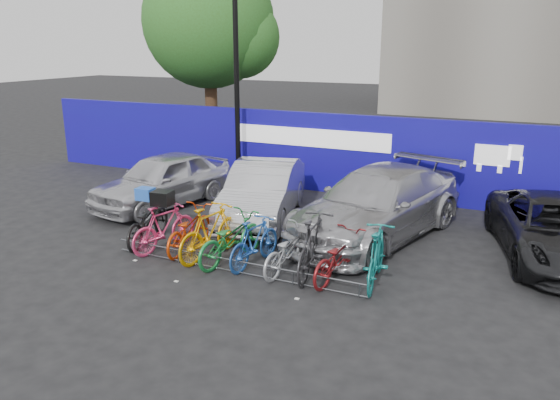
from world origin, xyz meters
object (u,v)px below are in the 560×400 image
Objects in this scene: bike_3 at (210,232)px; bike_7 at (313,246)px; bike_1 at (164,228)px; bike_8 at (339,257)px; bike_4 at (231,238)px; bike_9 at (376,256)px; bike_6 at (289,250)px; tree at (214,25)px; bike_rack at (233,266)px; bike_5 at (254,242)px; car_0 at (163,180)px; car_1 at (263,192)px; bike_2 at (189,229)px; car_3 at (556,230)px; lamppost at (237,82)px; car_2 at (377,204)px; bike_0 at (147,221)px.

bike_7 is at bearing -168.70° from bike_3.
bike_8 is at bearing -163.86° from bike_1.
bike_9 reaches higher than bike_4.
bike_6 is at bearing 13.47° from bike_8.
bike_rack is (6.77, -10.66, -4.91)m from tree.
bike_7 reaches higher than bike_5.
car_0 is 3.10m from car_1.
bike_6 is (1.98, -2.80, -0.27)m from car_1.
bike_2 is 0.95× the size of bike_3.
car_0 is 7.29m from bike_9.
car_3 reaches higher than bike_7.
lamppost is 6.36m from car_2.
bike_1 reaches higher than bike_6.
car_0 reaches higher than bike_7.
car_0 is at bearing -12.95° from bike_8.
car_0 reaches higher than bike_9.
bike_0 is at bearing 5.79° from bike_4.
bike_0 is at bearing -6.78° from bike_9.
car_0 reaches higher than bike_2.
car_1 is at bearing -53.55° from bike_7.
bike_8 is at bearing 1.18° from bike_9.
lamppost is at bearing 118.07° from bike_rack.
bike_rack is at bearing 156.79° from bike_3.
bike_1 is at bearing 20.11° from bike_2.
car_3 is (3.77, 0.23, -0.14)m from car_2.
bike_4 is at bearing -91.20° from car_1.
tree is 6.14m from lamppost.
tree reaches higher than bike_6.
car_0 is (2.67, -7.36, -4.33)m from tree.
bike_8 is (1.02, 0.05, 0.01)m from bike_6.
tree is 12.57m from bike_3.
car_0 reaches higher than bike_3.
bike_5 is 2.50m from bike_9.
tree is 14.10m from bike_8.
bike_2 is 1.04× the size of bike_6.
bike_rack is at bearing 7.83° from bike_9.
car_3 is at bearing -144.17° from bike_9.
bike_5 is at bearing 170.28° from bike_2.
bike_7 is at bearing -62.50° from car_1.
lamppost is at bearing -51.83° from bike_4.
bike_7 is (3.45, 0.14, 0.09)m from bike_1.
bike_0 reaches higher than bike_rack.
bike_0 is at bearing 6.38° from bike_6.
car_1 is 3.01m from car_2.
bike_9 is (5.32, 0.00, 0.05)m from bike_0.
bike_rack is 3.55m from car_1.
bike_3 is (1.79, -0.18, 0.07)m from bike_0.
car_0 is at bearing -19.68° from bike_6.
bike_3 is 0.50m from bike_4.
lamppost is 6.22m from bike_2.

